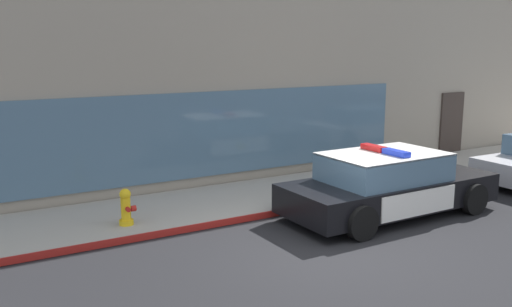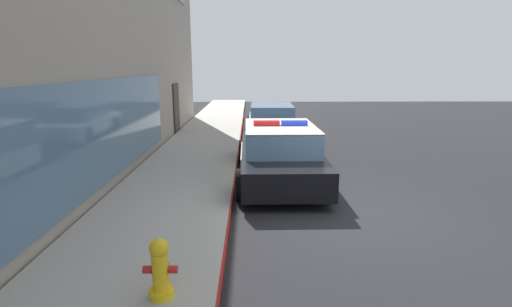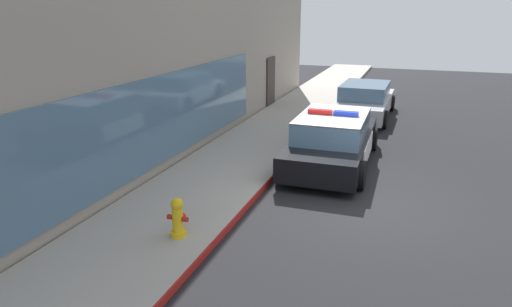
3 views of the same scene
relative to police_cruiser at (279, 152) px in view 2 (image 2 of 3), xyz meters
The scene contains 6 objects.
ground 2.75m from the police_cruiser, 155.49° to the right, with size 48.00×48.00×0.00m, color black.
sidewalk 3.48m from the police_cruiser, 134.96° to the left, with size 48.00×2.60×0.15m, color #A39E93.
curb_red_paint 2.73m from the police_cruiser, 155.41° to the left, with size 28.80×0.04×0.14m, color maroon.
police_cruiser is the anchor object (origin of this frame).
fire_hydrant 5.49m from the police_cruiser, 161.33° to the left, with size 0.34×0.39×0.73m.
car_down_street 5.92m from the police_cruiser, ahead, with size 4.72×2.11×1.29m.
Camera 2 is at (-6.68, 1.83, 2.75)m, focal length 26.39 mm.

